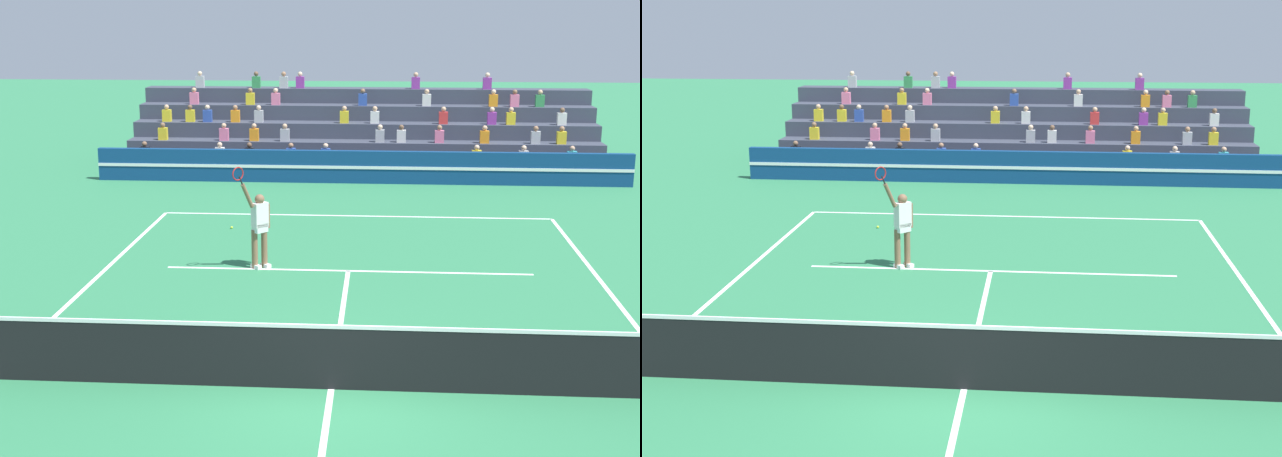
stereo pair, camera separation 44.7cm
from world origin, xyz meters
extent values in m
plane|color=#2D7A4C|center=(0.00, 0.00, 0.00)|extent=(120.00, 120.00, 0.00)
cube|color=white|center=(0.00, 11.90, 0.00)|extent=(11.00, 0.10, 0.01)
cube|color=white|center=(0.00, 6.43, 0.00)|extent=(8.25, 0.10, 0.01)
cube|color=white|center=(0.00, 0.00, 0.00)|extent=(0.10, 12.85, 0.01)
cube|color=black|center=(0.00, 0.00, 0.50)|extent=(11.90, 0.02, 1.00)
cube|color=white|center=(0.00, 0.00, 1.03)|extent=(11.90, 0.04, 0.06)
cube|color=navy|center=(0.00, 16.83, 0.55)|extent=(18.00, 0.24, 1.10)
cube|color=white|center=(0.00, 16.70, 0.55)|extent=(18.00, 0.02, 0.10)
cube|color=#383D4C|center=(0.00, 18.11, 0.28)|extent=(17.05, 0.95, 0.55)
cube|color=teal|center=(7.20, 17.94, 0.77)|extent=(0.32, 0.22, 0.44)
sphere|color=tan|center=(7.20, 17.94, 1.09)|extent=(0.18, 0.18, 0.18)
cube|color=#2D4CA5|center=(-1.27, 17.94, 0.77)|extent=(0.32, 0.22, 0.44)
sphere|color=beige|center=(-1.27, 17.94, 1.09)|extent=(0.18, 0.18, 0.18)
cube|color=#B2B2B7|center=(5.56, 17.94, 0.77)|extent=(0.32, 0.22, 0.44)
sphere|color=beige|center=(5.56, 17.94, 1.09)|extent=(0.18, 0.18, 0.18)
cube|color=#2D4CA5|center=(-2.49, 17.94, 0.77)|extent=(0.32, 0.22, 0.44)
sphere|color=#9E7051|center=(-2.49, 17.94, 1.09)|extent=(0.18, 0.18, 0.18)
cube|color=yellow|center=(3.96, 17.94, 0.77)|extent=(0.32, 0.22, 0.44)
sphere|color=beige|center=(3.96, 17.94, 1.09)|extent=(0.18, 0.18, 0.18)
cube|color=silver|center=(-5.01, 17.94, 0.77)|extent=(0.32, 0.22, 0.44)
sphere|color=beige|center=(-5.01, 17.94, 1.09)|extent=(0.18, 0.18, 0.18)
cube|color=black|center=(-3.95, 17.94, 0.77)|extent=(0.32, 0.22, 0.44)
sphere|color=brown|center=(-3.95, 17.94, 1.09)|extent=(0.18, 0.18, 0.18)
cube|color=black|center=(-7.70, 17.94, 0.77)|extent=(0.32, 0.22, 0.44)
sphere|color=brown|center=(-7.70, 17.94, 1.09)|extent=(0.18, 0.18, 0.18)
cube|color=#383D4C|center=(0.00, 19.06, 0.55)|extent=(17.05, 0.95, 1.10)
cube|color=yellow|center=(-7.25, 18.89, 1.32)|extent=(0.32, 0.22, 0.44)
sphere|color=brown|center=(-7.25, 18.89, 1.64)|extent=(0.18, 0.18, 0.18)
cube|color=pink|center=(2.72, 18.89, 1.32)|extent=(0.32, 0.22, 0.44)
sphere|color=#9E7051|center=(2.72, 18.89, 1.64)|extent=(0.18, 0.18, 0.18)
cube|color=pink|center=(-5.01, 18.89, 1.32)|extent=(0.32, 0.22, 0.44)
sphere|color=tan|center=(-5.01, 18.89, 1.64)|extent=(0.18, 0.18, 0.18)
cube|color=silver|center=(1.37, 18.89, 1.32)|extent=(0.32, 0.22, 0.44)
sphere|color=brown|center=(1.37, 18.89, 1.64)|extent=(0.18, 0.18, 0.18)
cube|color=#B2B2B7|center=(0.61, 18.89, 1.32)|extent=(0.32, 0.22, 0.44)
sphere|color=beige|center=(0.61, 18.89, 1.64)|extent=(0.18, 0.18, 0.18)
cube|color=#B2B2B7|center=(6.09, 18.89, 1.32)|extent=(0.32, 0.22, 0.44)
sphere|color=#9E7051|center=(6.09, 18.89, 1.64)|extent=(0.18, 0.18, 0.18)
cube|color=yellow|center=(6.99, 18.89, 1.32)|extent=(0.32, 0.22, 0.44)
sphere|color=#9E7051|center=(6.99, 18.89, 1.64)|extent=(0.18, 0.18, 0.18)
cube|color=orange|center=(-3.91, 18.89, 1.32)|extent=(0.32, 0.22, 0.44)
sphere|color=tan|center=(-3.91, 18.89, 1.64)|extent=(0.18, 0.18, 0.18)
cube|color=orange|center=(4.31, 18.89, 1.32)|extent=(0.32, 0.22, 0.44)
sphere|color=tan|center=(4.31, 18.89, 1.64)|extent=(0.18, 0.18, 0.18)
cube|color=#B2B2B7|center=(-2.80, 18.89, 1.32)|extent=(0.32, 0.22, 0.44)
sphere|color=tan|center=(-2.80, 18.89, 1.64)|extent=(0.18, 0.18, 0.18)
cube|color=#383D4C|center=(0.00, 20.01, 0.83)|extent=(17.05, 0.95, 1.65)
cube|color=yellow|center=(-6.44, 19.84, 1.87)|extent=(0.32, 0.22, 0.44)
sphere|color=brown|center=(-6.44, 19.84, 2.19)|extent=(0.18, 0.18, 0.18)
cube|color=yellow|center=(-7.32, 19.84, 1.87)|extent=(0.32, 0.22, 0.44)
sphere|color=tan|center=(-7.32, 19.84, 2.19)|extent=(0.18, 0.18, 0.18)
cube|color=yellow|center=(5.33, 19.84, 1.87)|extent=(0.32, 0.22, 0.44)
sphere|color=tan|center=(5.33, 19.84, 2.19)|extent=(0.18, 0.18, 0.18)
cube|color=#2D4CA5|center=(-5.79, 19.84, 1.87)|extent=(0.32, 0.22, 0.44)
sphere|color=beige|center=(-5.79, 19.84, 2.19)|extent=(0.18, 0.18, 0.18)
cube|color=silver|center=(0.41, 19.84, 1.87)|extent=(0.32, 0.22, 0.44)
sphere|color=tan|center=(0.41, 19.84, 2.19)|extent=(0.18, 0.18, 0.18)
cube|color=purple|center=(4.65, 19.84, 1.87)|extent=(0.32, 0.22, 0.44)
sphere|color=beige|center=(4.65, 19.84, 2.19)|extent=(0.18, 0.18, 0.18)
cube|color=red|center=(2.90, 19.84, 1.87)|extent=(0.32, 0.22, 0.44)
sphere|color=tan|center=(2.90, 19.84, 2.19)|extent=(0.18, 0.18, 0.18)
cube|color=yellow|center=(-0.71, 19.84, 1.87)|extent=(0.32, 0.22, 0.44)
sphere|color=tan|center=(-0.71, 19.84, 2.19)|extent=(0.18, 0.18, 0.18)
cube|color=silver|center=(7.15, 19.84, 1.87)|extent=(0.32, 0.22, 0.44)
sphere|color=brown|center=(7.15, 19.84, 2.19)|extent=(0.18, 0.18, 0.18)
cube|color=orange|center=(-4.74, 19.84, 1.87)|extent=(0.32, 0.22, 0.44)
sphere|color=#9E7051|center=(-4.74, 19.84, 2.19)|extent=(0.18, 0.18, 0.18)
cube|color=#B2B2B7|center=(-3.87, 19.84, 1.87)|extent=(0.32, 0.22, 0.44)
sphere|color=beige|center=(-3.87, 19.84, 2.19)|extent=(0.18, 0.18, 0.18)
cube|color=#383D4C|center=(0.00, 20.96, 1.10)|extent=(17.05, 0.95, 2.20)
cube|color=pink|center=(5.57, 20.79, 2.42)|extent=(0.32, 0.22, 0.44)
sphere|color=brown|center=(5.57, 20.79, 2.74)|extent=(0.18, 0.18, 0.18)
cube|color=pink|center=(-3.35, 20.79, 2.42)|extent=(0.32, 0.22, 0.44)
sphere|color=beige|center=(-3.35, 20.79, 2.74)|extent=(0.18, 0.18, 0.18)
cube|color=#338C4C|center=(6.49, 20.79, 2.42)|extent=(0.32, 0.22, 0.44)
sphere|color=tan|center=(6.49, 20.79, 2.74)|extent=(0.18, 0.18, 0.18)
cube|color=orange|center=(4.79, 20.79, 2.42)|extent=(0.32, 0.22, 0.44)
sphere|color=beige|center=(4.79, 20.79, 2.74)|extent=(0.18, 0.18, 0.18)
cube|color=#2D4CA5|center=(-0.06, 20.79, 2.42)|extent=(0.32, 0.22, 0.44)
sphere|color=brown|center=(-0.06, 20.79, 2.74)|extent=(0.18, 0.18, 0.18)
cube|color=pink|center=(-6.47, 20.79, 2.42)|extent=(0.32, 0.22, 0.44)
sphere|color=tan|center=(-6.47, 20.79, 2.74)|extent=(0.18, 0.18, 0.18)
cube|color=silver|center=(2.32, 20.79, 2.42)|extent=(0.32, 0.22, 0.44)
sphere|color=tan|center=(2.32, 20.79, 2.74)|extent=(0.18, 0.18, 0.18)
cube|color=yellow|center=(-4.32, 20.79, 2.42)|extent=(0.32, 0.22, 0.44)
sphere|color=#9E7051|center=(-4.32, 20.79, 2.74)|extent=(0.18, 0.18, 0.18)
cube|color=#383D4C|center=(0.00, 21.91, 1.38)|extent=(17.05, 0.95, 2.75)
cube|color=#B2B2B7|center=(-3.15, 21.74, 2.97)|extent=(0.32, 0.22, 0.44)
sphere|color=#9E7051|center=(-3.15, 21.74, 3.29)|extent=(0.18, 0.18, 0.18)
cube|color=purple|center=(1.93, 21.74, 2.97)|extent=(0.32, 0.22, 0.44)
sphere|color=tan|center=(1.93, 21.74, 3.29)|extent=(0.18, 0.18, 0.18)
cube|color=#338C4C|center=(-4.22, 21.74, 2.97)|extent=(0.32, 0.22, 0.44)
sphere|color=brown|center=(-4.22, 21.74, 3.29)|extent=(0.18, 0.18, 0.18)
cube|color=purple|center=(4.64, 21.74, 2.97)|extent=(0.32, 0.22, 0.44)
sphere|color=beige|center=(4.64, 21.74, 3.29)|extent=(0.18, 0.18, 0.18)
cube|color=#B2B2B7|center=(-6.42, 21.74, 2.97)|extent=(0.32, 0.22, 0.44)
sphere|color=beige|center=(-6.42, 21.74, 3.29)|extent=(0.18, 0.18, 0.18)
cube|color=purple|center=(-2.51, 21.74, 2.97)|extent=(0.32, 0.22, 0.44)
sphere|color=beige|center=(-2.51, 21.74, 3.29)|extent=(0.18, 0.18, 0.18)
cylinder|color=brown|center=(-1.92, 6.60, 0.45)|extent=(0.14, 0.14, 0.90)
cylinder|color=brown|center=(-2.13, 6.49, 0.45)|extent=(0.14, 0.14, 0.90)
cube|color=white|center=(-2.00, 6.54, 0.94)|extent=(0.36, 0.37, 0.20)
cube|color=silver|center=(-2.00, 6.54, 1.24)|extent=(0.39, 0.40, 0.56)
sphere|color=brown|center=(-2.00, 6.54, 1.60)|extent=(0.22, 0.22, 0.22)
cube|color=white|center=(-1.89, 6.58, 0.04)|extent=(0.27, 0.26, 0.09)
cube|color=white|center=(-2.10, 6.47, 0.04)|extent=(0.27, 0.26, 0.09)
cylinder|color=brown|center=(-1.84, 6.72, 1.18)|extent=(0.09, 0.09, 0.56)
cylinder|color=brown|center=(-2.24, 6.28, 1.73)|extent=(0.30, 0.31, 0.58)
cylinder|color=black|center=(-2.35, 6.15, 2.09)|extent=(0.11, 0.11, 0.21)
torus|color=#B21E1E|center=(-2.41, 6.10, 2.25)|extent=(0.30, 0.32, 0.41)
sphere|color=#C6DB33|center=(-3.29, 10.15, 0.03)|extent=(0.07, 0.07, 0.07)
camera|label=1|loc=(0.75, -12.81, 5.76)|focal=50.00mm
camera|label=2|loc=(1.19, -12.77, 5.76)|focal=50.00mm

